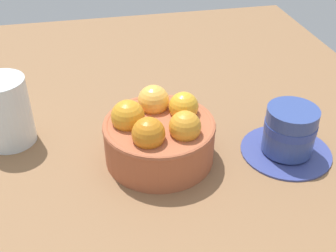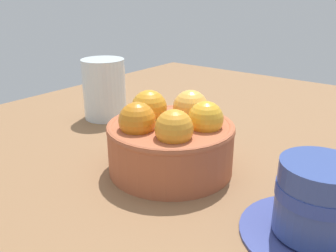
% 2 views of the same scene
% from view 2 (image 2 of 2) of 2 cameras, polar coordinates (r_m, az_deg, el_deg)
% --- Properties ---
extents(ground_plane, '(1.20, 0.89, 0.05)m').
position_cam_2_polar(ground_plane, '(0.48, 0.40, -9.34)').
color(ground_plane, brown).
extents(terracotta_bowl, '(0.16, 0.16, 0.10)m').
position_cam_2_polar(terracotta_bowl, '(0.45, 0.39, -1.98)').
color(terracotta_bowl, '#AD5938').
rests_on(terracotta_bowl, ground_plane).
extents(coffee_cup, '(0.13, 0.13, 0.08)m').
position_cam_2_polar(coffee_cup, '(0.36, 22.57, -11.43)').
color(coffee_cup, '#394489').
rests_on(coffee_cup, ground_plane).
extents(water_glass, '(0.08, 0.08, 0.11)m').
position_cam_2_polar(water_glass, '(0.65, -10.11, 5.83)').
color(water_glass, silver).
rests_on(water_glass, ground_plane).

